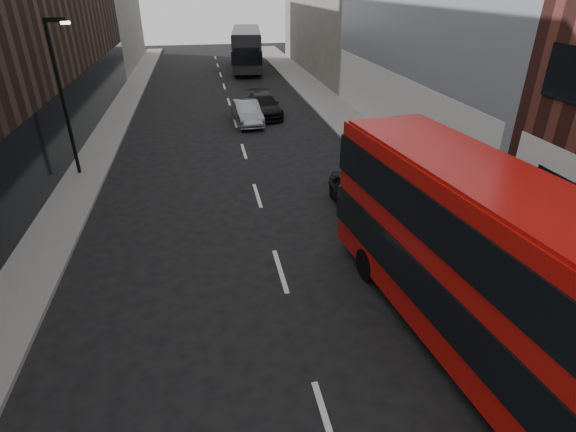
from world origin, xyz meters
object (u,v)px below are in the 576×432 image
street_lamp (62,89)px  car_c (264,105)px  grey_bus (247,48)px  car_b (247,113)px  car_a (354,194)px  red_bus (490,265)px

street_lamp → car_c: (10.39, 9.40, -3.44)m
grey_bus → car_b: 21.54m
street_lamp → car_a: bearing=-26.5°
street_lamp → car_c: 14.43m
grey_bus → car_a: grey_bus is taller
street_lamp → car_b: size_ratio=1.57×
car_c → red_bus: bearing=-87.8°
car_a → car_b: (-3.02, 13.58, 0.08)m
car_c → car_a: bearing=-86.6°
street_lamp → grey_bus: size_ratio=0.54×
car_a → car_b: bearing=105.6°
car_b → car_c: (1.37, 1.82, -0.00)m
street_lamp → red_bus: size_ratio=0.59×
street_lamp → grey_bus: (11.34, 28.95, -1.99)m
red_bus → grey_bus: bearing=85.0°
red_bus → car_b: bearing=92.4°
red_bus → car_a: bearing=86.2°
street_lamp → red_bus: (12.43, -14.43, -1.58)m
car_b → car_c: 2.28m
red_bus → car_c: 23.99m
grey_bus → red_bus: bearing=-82.5°
grey_bus → car_b: size_ratio=2.88×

